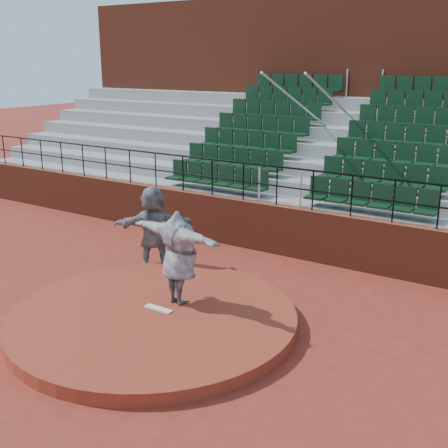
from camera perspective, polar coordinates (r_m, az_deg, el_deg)
The scene contains 9 objects.
ground at distance 11.09m, azimuth -7.13°, elevation -10.06°, with size 90.00×90.00×0.00m, color maroon.
pitchers_mound at distance 11.04m, azimuth -7.15°, elevation -9.47°, with size 5.50×5.50×0.25m, color #963521.
pitching_rubber at distance 11.08m, azimuth -6.67°, elevation -8.55°, with size 0.60×0.15×0.03m, color white.
boundary_wall at distance 14.75m, azimuth 5.27°, elevation -0.49°, with size 24.00×0.30×1.30m, color maroon.
wall_railing at distance 14.41m, azimuth 5.41°, elevation 4.77°, with size 24.04×0.05×1.03m.
seating_deck at distance 17.78m, azimuth 10.84°, elevation 4.84°, with size 24.00×5.97×4.63m.
press_box_facade at distance 21.20m, azimuth 15.31°, elevation 12.14°, with size 24.00×3.00×7.10m, color maroon.
pitcher at distance 11.01m, azimuth -4.61°, elevation -3.42°, with size 2.33×0.63×1.89m, color black.
fielder at distance 13.58m, azimuth -7.17°, elevation -0.36°, with size 1.91×0.61×2.06m, color black.
Camera 1 is at (6.47, -7.54, 4.92)m, focal length 45.00 mm.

